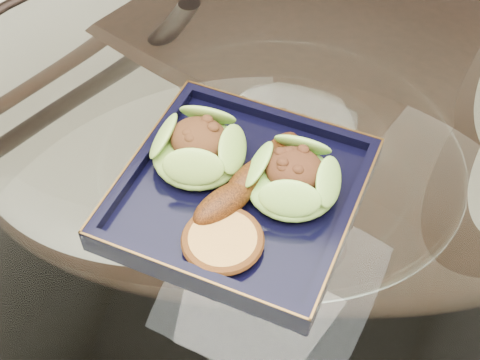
% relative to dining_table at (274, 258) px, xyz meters
% --- Properties ---
extents(dining_table, '(1.13, 1.13, 0.77)m').
position_rel_dining_table_xyz_m(dining_table, '(0.00, 0.00, 0.00)').
color(dining_table, white).
rests_on(dining_table, ground).
extents(dining_chair, '(0.52, 0.52, 1.01)m').
position_rel_dining_table_xyz_m(dining_chair, '(-0.11, 0.51, -0.03)').
color(dining_chair, black).
rests_on(dining_chair, ground).
extents(navy_plate, '(0.28, 0.28, 0.02)m').
position_rel_dining_table_xyz_m(navy_plate, '(-0.03, -0.05, 0.17)').
color(navy_plate, black).
rests_on(navy_plate, dining_table).
extents(lettuce_wrap_left, '(0.13, 0.13, 0.04)m').
position_rel_dining_table_xyz_m(lettuce_wrap_left, '(-0.10, -0.03, 0.20)').
color(lettuce_wrap_left, '#60942B').
rests_on(lettuce_wrap_left, navy_plate).
extents(lettuce_wrap_right, '(0.13, 0.13, 0.04)m').
position_rel_dining_table_xyz_m(lettuce_wrap_right, '(0.02, -0.02, 0.20)').
color(lettuce_wrap_right, '#5A922A').
rests_on(lettuce_wrap_right, navy_plate).
extents(roasted_plantain, '(0.08, 0.17, 0.03)m').
position_rel_dining_table_xyz_m(roasted_plantain, '(-0.02, -0.03, 0.20)').
color(roasted_plantain, '#572609').
rests_on(roasted_plantain, navy_plate).
extents(crumb_patty, '(0.09, 0.09, 0.02)m').
position_rel_dining_table_xyz_m(crumb_patty, '(-0.01, -0.12, 0.19)').
color(crumb_patty, gold).
rests_on(crumb_patty, navy_plate).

